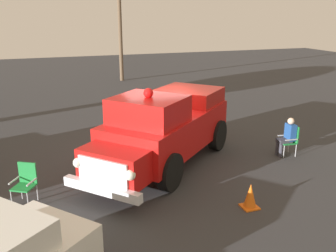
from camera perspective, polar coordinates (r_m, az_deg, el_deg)
ground_plane at (r=12.54m, az=-1.13°, el=-4.46°), size 60.00×60.00×0.00m
vintage_fire_truck at (r=11.47m, az=-0.55°, el=-0.20°), size 5.61×5.86×2.59m
lawn_chair_near_truck at (r=13.02m, az=18.25°, el=-1.76°), size 0.55×0.54×1.02m
lawn_chair_by_car at (r=10.03m, az=-20.96°, el=-7.74°), size 0.67×0.67×1.02m
spectator_seated at (r=12.92m, az=17.80°, el=-1.36°), size 0.42×0.57×1.29m
utility_pole at (r=25.98m, az=-7.38°, el=15.58°), size 0.26×1.70×7.64m
traffic_cone at (r=9.44m, az=12.47°, el=-10.44°), size 0.40×0.40×0.64m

